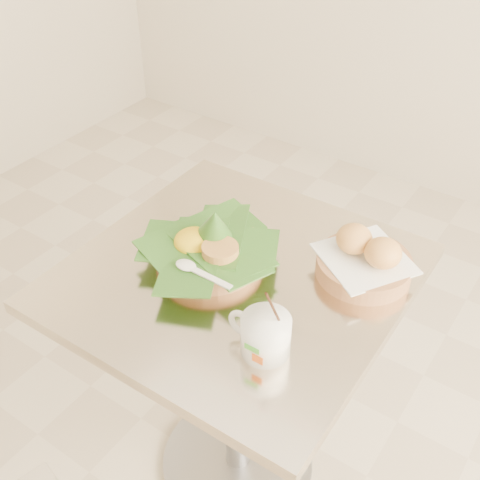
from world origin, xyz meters
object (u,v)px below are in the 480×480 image
Objects in this scene: rice_basket at (209,246)px; bread_basket at (365,260)px; coffee_mug at (264,334)px; cafe_table at (237,341)px.

rice_basket reaches higher than bread_basket.
rice_basket is at bearing 147.78° from coffee_mug.
coffee_mug reaches higher than rice_basket.
cafe_table is 0.27m from rice_basket.
coffee_mug reaches higher than cafe_table.
coffee_mug is at bearing -32.22° from rice_basket.
cafe_table is at bearing 0.94° from rice_basket.
rice_basket is 1.25× the size of bread_basket.
cafe_table is 0.38m from bread_basket.
rice_basket is (-0.07, -0.00, 0.26)m from cafe_table.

